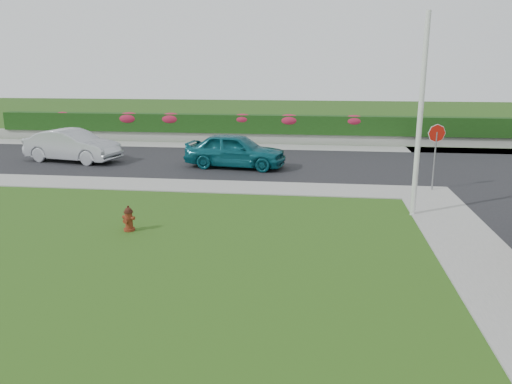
# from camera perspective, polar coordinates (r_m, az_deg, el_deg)

# --- Properties ---
(ground) EXTENTS (120.00, 120.00, 0.00)m
(ground) POSITION_cam_1_polar(r_m,az_deg,el_deg) (10.95, -9.81, -10.63)
(ground) COLOR black
(ground) RESTS_ON ground
(street_far) EXTENTS (26.00, 8.00, 0.04)m
(street_far) POSITION_cam_1_polar(r_m,az_deg,el_deg) (25.23, -11.46, 3.55)
(street_far) COLOR black
(street_far) RESTS_ON ground
(sidewalk_far) EXTENTS (24.00, 2.00, 0.04)m
(sidewalk_far) POSITION_cam_1_polar(r_m,az_deg,el_deg) (21.07, -18.35, 1.03)
(sidewalk_far) COLOR gray
(sidewalk_far) RESTS_ON ground
(curb_corner) EXTENTS (2.00, 2.00, 0.04)m
(curb_corner) POSITION_cam_1_polar(r_m,az_deg,el_deg) (19.42, 18.81, -0.09)
(curb_corner) COLOR gray
(curb_corner) RESTS_ON ground
(sidewalk_beyond) EXTENTS (34.00, 2.00, 0.04)m
(sidewalk_beyond) POSITION_cam_1_polar(r_m,az_deg,el_deg) (29.11, -0.78, 5.23)
(sidewalk_beyond) COLOR gray
(sidewalk_beyond) RESTS_ON ground
(retaining_wall) EXTENTS (34.00, 0.40, 0.60)m
(retaining_wall) POSITION_cam_1_polar(r_m,az_deg,el_deg) (30.54, -0.38, 6.18)
(retaining_wall) COLOR gray
(retaining_wall) RESTS_ON ground
(hedge) EXTENTS (32.00, 0.90, 1.10)m
(hedge) POSITION_cam_1_polar(r_m,az_deg,el_deg) (30.53, -0.36, 7.79)
(hedge) COLOR black
(hedge) RESTS_ON retaining_wall
(fire_hydrant) EXTENTS (0.38, 0.36, 0.73)m
(fire_hydrant) POSITION_cam_1_polar(r_m,az_deg,el_deg) (14.61, -14.35, -3.00)
(fire_hydrant) COLOR #581A0D
(fire_hydrant) RESTS_ON ground
(sedan_teal) EXTENTS (4.80, 2.44, 1.57)m
(sedan_teal) POSITION_cam_1_polar(r_m,az_deg,el_deg) (22.85, -2.36, 4.77)
(sedan_teal) COLOR #0C545F
(sedan_teal) RESTS_ON street_far
(sedan_silver) EXTENTS (4.92, 2.52, 1.55)m
(sedan_silver) POSITION_cam_1_polar(r_m,az_deg,el_deg) (25.89, -20.24, 5.01)
(sedan_silver) COLOR #B0B2B8
(sedan_silver) RESTS_ON street_far
(utility_pole) EXTENTS (0.16, 0.16, 6.12)m
(utility_pole) POSITION_cam_1_polar(r_m,az_deg,el_deg) (15.94, 18.24, 8.09)
(utility_pole) COLOR silver
(utility_pole) RESTS_ON ground
(stop_sign) EXTENTS (0.67, 0.20, 2.51)m
(stop_sign) POSITION_cam_1_polar(r_m,az_deg,el_deg) (19.59, 19.89, 5.43)
(stop_sign) COLOR slate
(stop_sign) RESTS_ON ground
(flower_clump_a) EXTENTS (1.03, 0.66, 0.52)m
(flower_clump_a) POSITION_cam_1_polar(r_m,az_deg,el_deg) (34.20, -21.19, 8.12)
(flower_clump_a) COLOR #BA1F46
(flower_clump_a) RESTS_ON hedge
(flower_clump_b) EXTENTS (1.49, 0.96, 0.75)m
(flower_clump_b) POSITION_cam_1_polar(r_m,az_deg,el_deg) (32.37, -14.29, 8.17)
(flower_clump_b) COLOR #BA1F46
(flower_clump_b) RESTS_ON hedge
(flower_clump_c) EXTENTS (1.46, 0.94, 0.73)m
(flower_clump_c) POSITION_cam_1_polar(r_m,az_deg,el_deg) (31.49, -9.68, 8.26)
(flower_clump_c) COLOR #BA1F46
(flower_clump_c) RESTS_ON hedge
(flower_clump_d) EXTENTS (1.28, 0.82, 0.64)m
(flower_clump_d) POSITION_cam_1_polar(r_m,az_deg,el_deg) (30.49, -1.54, 8.33)
(flower_clump_d) COLOR #BA1F46
(flower_clump_d) RESTS_ON hedge
(flower_clump_e) EXTENTS (1.43, 0.92, 0.71)m
(flower_clump_e) POSITION_cam_1_polar(r_m,az_deg,el_deg) (30.19, 3.82, 8.19)
(flower_clump_e) COLOR #BA1F46
(flower_clump_e) RESTS_ON hedge
(flower_clump_f) EXTENTS (1.34, 0.86, 0.67)m
(flower_clump_f) POSITION_cam_1_polar(r_m,az_deg,el_deg) (30.19, 11.12, 8.00)
(flower_clump_f) COLOR #BA1F46
(flower_clump_f) RESTS_ON hedge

